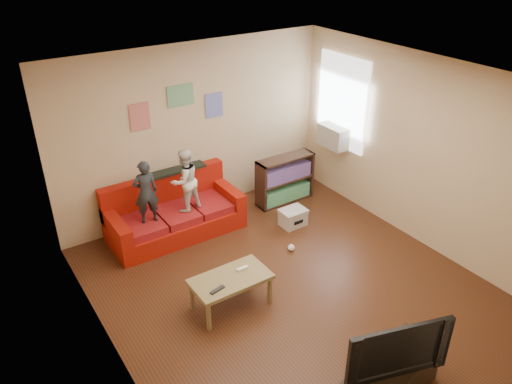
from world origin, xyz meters
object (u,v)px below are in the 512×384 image
child_b (185,181)px  television (393,344)px  sofa (174,214)px  child_a (146,192)px  file_box (293,217)px  coffee_table (231,282)px  bookshelf (285,182)px

child_b → television: (0.21, -3.81, -0.12)m
sofa → child_a: 0.76m
file_box → child_a: bearing=161.1°
sofa → television: bearing=-84.9°
television → coffee_table: bearing=121.2°
child_a → file_box: 2.30m
child_a → coffee_table: 1.86m
sofa → child_a: child_a is taller
sofa → child_b: size_ratio=2.07×
sofa → child_a: bearing=-159.6°
child_b → bookshelf: 1.89m
child_b → bookshelf: child_b is taller
coffee_table → file_box: 2.07m
file_box → television: 3.41m
sofa → bookshelf: sofa is taller
sofa → child_b: (0.15, -0.17, 0.60)m
television → child_b: bearing=110.1°
sofa → coffee_table: sofa is taller
child_b → file_box: bearing=141.7°
bookshelf → file_box: bearing=-116.9°
file_box → bookshelf: bearing=63.1°
coffee_table → file_box: (1.76, 1.06, -0.23)m
child_a → television: 3.90m
child_a → coffee_table: size_ratio=0.98×
bookshelf → file_box: bookshelf is taller
child_b → file_box: child_b is taller
child_b → child_a: bearing=-12.5°
child_b → bookshelf: (1.81, -0.00, -0.53)m
bookshelf → television: 4.15m
child_a → bookshelf: (2.41, -0.00, -0.53)m
child_a → child_b: child_b is taller
file_box → television: (-1.25, -3.11, 0.64)m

